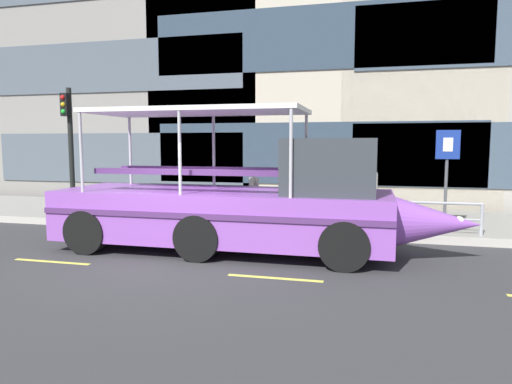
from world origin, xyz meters
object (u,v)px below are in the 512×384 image
parking_sign (447,163)px  pedestrian_near_bow (370,188)px  pedestrian_mid_left (254,190)px  traffic_light_pole (69,138)px  duck_tour_boat (246,205)px

parking_sign → pedestrian_near_bow: 2.09m
parking_sign → pedestrian_mid_left: bearing=179.4°
traffic_light_pole → parking_sign: bearing=0.4°
traffic_light_pole → pedestrian_mid_left: 6.30m
traffic_light_pole → duck_tour_boat: 7.47m
pedestrian_mid_left → parking_sign: bearing=-0.6°
pedestrian_near_bow → pedestrian_mid_left: pedestrian_near_bow is taller
pedestrian_near_bow → pedestrian_mid_left: (-3.34, 0.05, -0.15)m
parking_sign → traffic_light_pole: bearing=-179.6°
parking_sign → pedestrian_mid_left: parking_sign is taller
parking_sign → duck_tour_boat: 5.63m
parking_sign → pedestrian_mid_left: size_ratio=1.73×
pedestrian_mid_left → pedestrian_near_bow: bearing=-0.9°
pedestrian_near_bow → traffic_light_pole: bearing=-179.5°
duck_tour_boat → pedestrian_near_bow: 4.05m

